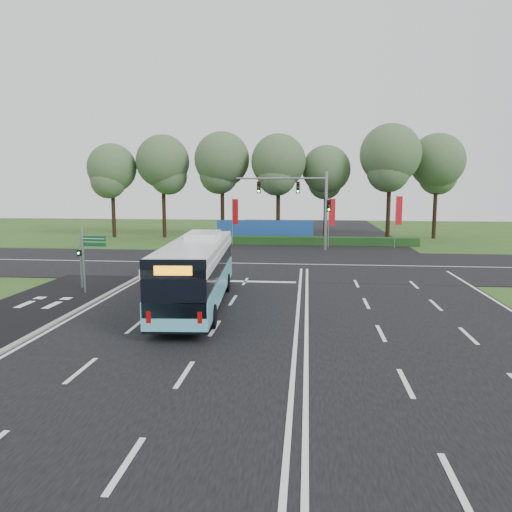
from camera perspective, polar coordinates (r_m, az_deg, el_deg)
The scene contains 15 objects.
ground at distance 24.96m, azimuth 4.90°, elevation -5.34°, with size 120.00×120.00×0.00m, color #2D521B.
road_main at distance 24.95m, azimuth 4.90°, elevation -5.29°, with size 20.00×120.00×0.04m, color black.
road_cross at distance 36.73m, azimuth 5.24°, elevation -0.98°, with size 120.00×14.00×0.05m, color black.
bike_path at distance 25.52m, azimuth -24.72°, elevation -5.69°, with size 5.00×18.00×0.06m, color black.
kerb_strip at distance 24.39m, azimuth -19.84°, elevation -5.97°, with size 0.25×18.00×0.12m, color gray.
city_bus at distance 23.88m, azimuth -6.77°, elevation -1.81°, with size 3.36×11.92×3.38m.
pedestrian_signal at distance 29.56m, azimuth -19.41°, elevation -0.44°, with size 0.28×0.40×3.00m.
street_sign at distance 27.93m, azimuth -18.59°, elevation 0.53°, with size 1.41×0.29×3.63m.
banner_flag_left at distance 48.53m, azimuth -2.47°, elevation 4.76°, with size 0.64×0.30×4.58m.
banner_flag_mid at distance 46.96m, azimuth 8.58°, elevation 4.63°, with size 0.64×0.32×4.67m.
banner_flag_right at distance 47.75m, azimuth 15.92°, elevation 4.65°, with size 0.67×0.34×4.91m.
traffic_light_gantry at distance 44.79m, azimuth 5.72°, elevation 6.60°, with size 8.41×0.28×7.00m.
hedge at distance 49.08m, azimuth 5.43°, elevation 1.74°, with size 22.00×1.20×0.80m, color #173D16.
blue_hoarding at distance 51.68m, azimuth 1.02°, elevation 2.87°, with size 10.00×0.30×2.20m, color #1C4A98.
eucalyptus_row at distance 54.68m, azimuth 2.80°, elevation 10.71°, with size 41.15×8.97×12.11m.
Camera 1 is at (0.37, -24.28, 5.77)m, focal length 35.00 mm.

